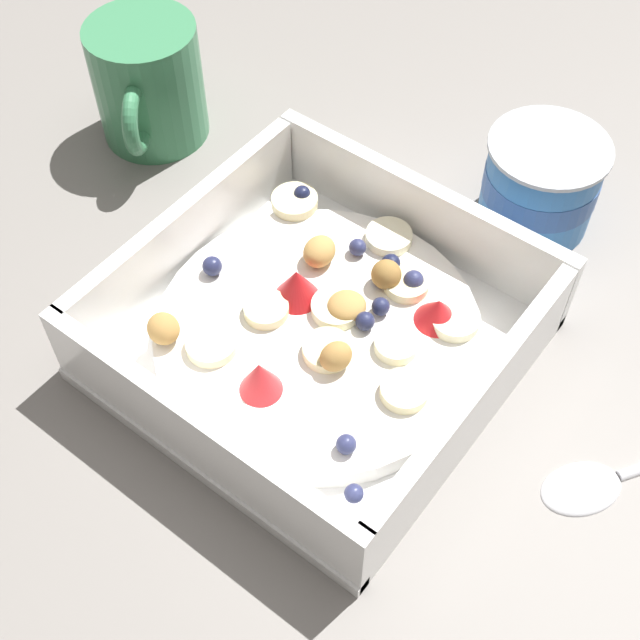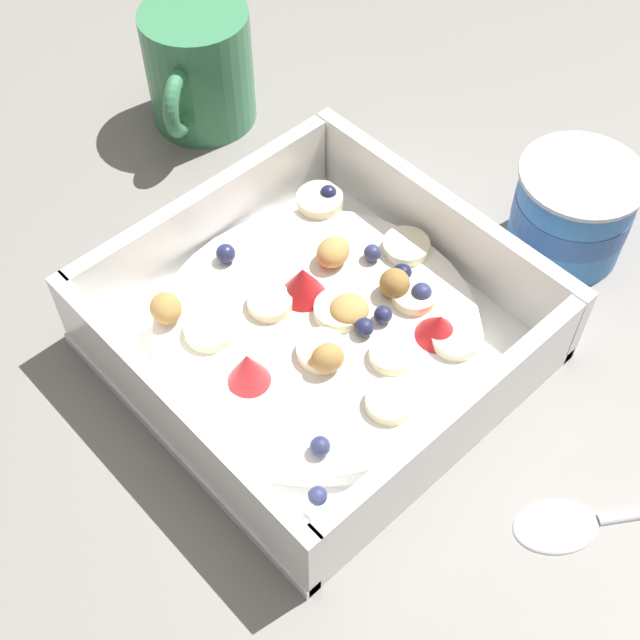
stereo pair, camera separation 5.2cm
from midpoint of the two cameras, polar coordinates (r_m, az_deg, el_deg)
ground_plane at (r=0.55m, az=-4.20°, el=-1.36°), size 2.40×2.40×0.00m
fruit_bowl at (r=0.53m, az=-2.73°, el=-0.83°), size 0.22×0.22×0.06m
spoon at (r=0.51m, az=16.70°, el=-9.77°), size 0.11×0.15×0.01m
yogurt_cup at (r=0.60m, az=11.94°, el=8.67°), size 0.08×0.08×0.07m
coffee_mug at (r=0.67m, az=-13.52°, el=14.78°), size 0.08×0.10×0.09m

